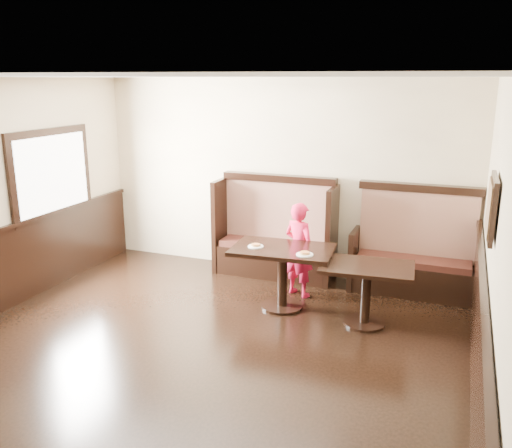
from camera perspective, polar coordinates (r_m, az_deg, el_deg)
The scene contains 9 objects.
ground at distance 5.33m, azimuth -10.14°, elevation -16.74°, with size 7.00×7.00×0.00m, color black.
room_shell at distance 5.37m, azimuth -11.67°, elevation -8.47°, with size 7.00×7.00×7.00m.
booth_main at distance 7.86m, azimuth 2.07°, elevation -1.60°, with size 1.75×0.72×1.45m.
booth_neighbor at distance 7.50m, azimuth 16.31°, elevation -3.42°, with size 1.65×0.72×1.45m.
table_main at distance 6.69m, azimuth 2.81°, elevation -4.00°, with size 1.28×0.86×0.78m.
table_neighbor at distance 6.38m, azimuth 11.54°, elevation -5.84°, with size 1.09×0.76×0.73m.
child at distance 7.08m, azimuth 4.58°, elevation -2.69°, with size 0.46×0.30×1.26m, color red.
pizza_plate_left at distance 6.66m, azimuth -0.03°, elevation -2.30°, with size 0.19×0.19×0.04m.
pizza_plate_right at distance 6.38m, azimuth 5.15°, elevation -3.14°, with size 0.20×0.20×0.04m.
Camera 1 is at (2.43, -3.83, 2.80)m, focal length 38.00 mm.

